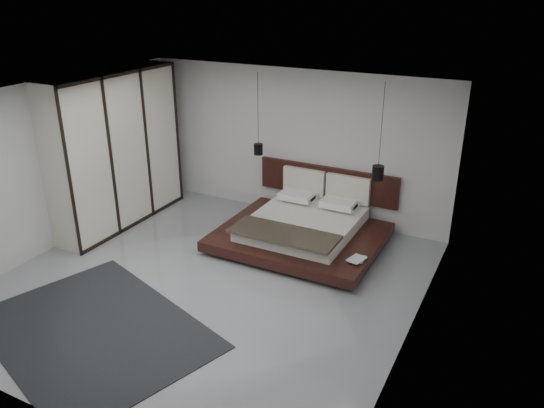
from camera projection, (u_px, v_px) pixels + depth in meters
The scene contains 14 objects.
floor at pixel (209, 282), 8.04m from camera, with size 6.00×6.00×0.00m, color gray.
ceiling at pixel (199, 98), 6.96m from camera, with size 6.00×6.00×0.00m, color white.
wall_back at pixel (294, 144), 9.96m from camera, with size 6.00×6.00×0.00m, color silver.
wall_front at pixel (27, 302), 5.04m from camera, with size 6.00×6.00×0.00m, color silver.
wall_left at pixel (53, 166), 8.76m from camera, with size 6.00×6.00×0.00m, color silver.
wall_right at pixel (417, 240), 6.23m from camera, with size 6.00×6.00×0.00m, color silver.
lattice_screen at pixel (151, 137), 10.79m from camera, with size 0.05×0.90×2.60m, color black.
bed at pixel (304, 227), 9.20m from camera, with size 2.71×2.36×1.07m.
book_lower at pixel (352, 258), 8.20m from camera, with size 0.19×0.26×0.02m, color #99724C.
book_upper at pixel (351, 257), 8.18m from camera, with size 0.21×0.29×0.02m, color #99724C.
pendant_left at pixel (258, 149), 9.57m from camera, with size 0.16×0.16×1.48m.
pendant_right at pixel (378, 173), 8.67m from camera, with size 0.19×0.19×1.59m.
wardrobe at pixel (116, 150), 9.58m from camera, with size 0.67×2.86×2.81m.
rug at pixel (94, 330), 6.92m from camera, with size 3.10×2.21×0.01m, color black.
Camera 1 is at (4.03, -5.75, 4.21)m, focal length 35.00 mm.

